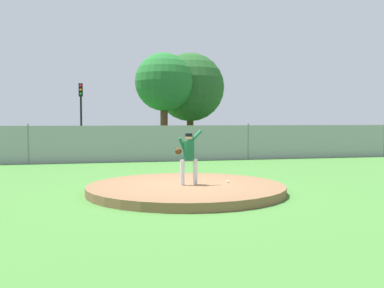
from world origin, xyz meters
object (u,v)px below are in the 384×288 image
Objects in this scene: traffic_light_near at (81,105)px; parked_car_navy at (51,143)px; baseball at (228,181)px; parked_car_slate at (111,142)px; pitcher_youth at (188,153)px; parked_car_champagne at (311,140)px.

parked_car_navy is at bearing -110.79° from traffic_light_near.
parked_car_slate reaches higher than baseball.
baseball is at bearing -76.15° from traffic_light_near.
pitcher_youth is 15.01m from parked_car_slate.
pitcher_youth reaches higher than baseball.
pitcher_youth is 18.93m from parked_car_champagne.
parked_car_champagne is at bearing -0.84° from parked_car_slate.
parked_car_slate reaches higher than parked_car_champagne.
parked_car_champagne is 13.40m from parked_car_slate.
parked_car_champagne is 0.95× the size of traffic_light_near.
pitcher_youth is 0.34× the size of traffic_light_near.
parked_car_slate reaches higher than parked_car_navy.
parked_car_champagne reaches higher than baseball.
pitcher_youth is at bearing -128.91° from parked_car_champagne.
parked_car_slate is (-2.77, 14.75, 0.53)m from baseball.
pitcher_youth is 1.55m from baseball.
parked_car_navy is at bearing -179.78° from parked_car_champagne.
traffic_light_near is at bearing 114.55° from parked_car_slate.
parked_car_slate is at bearing 179.16° from parked_car_champagne.
pitcher_youth reaches higher than parked_car_slate.
parked_car_navy is 0.92× the size of parked_car_slate.
parked_car_navy is (-5.04, 14.66, -0.36)m from pitcher_youth.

